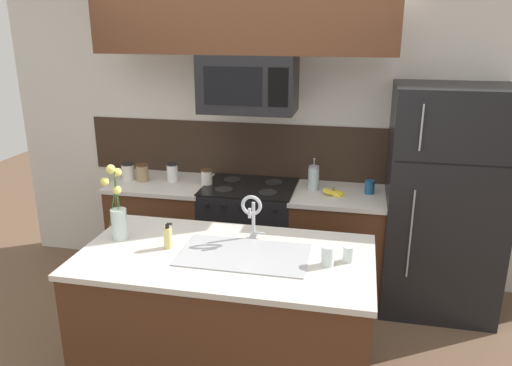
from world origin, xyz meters
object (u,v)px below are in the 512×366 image
object	(u,v)px
storage_jar_tall	(128,171)
coffee_tin	(370,187)
stove_range	(250,237)
french_press	(314,178)
storage_jar_squat	(207,177)
dish_soap_bottle	(168,237)
banana_bunch	(333,193)
storage_jar_medium	(142,172)
microwave	(248,83)
storage_jar_short	(172,172)
sink_faucet	(252,211)
drinking_glass	(328,256)
spare_glass	(348,254)
refrigerator	(443,201)
flower_vase	(118,216)

from	to	relation	value
storage_jar_tall	coffee_tin	bearing A→B (deg)	1.33
stove_range	french_press	xyz separation A→B (m)	(0.53, 0.06, 0.55)
storage_jar_squat	dish_soap_bottle	size ratio (longest dim) A/B	0.85
banana_bunch	french_press	world-z (taller)	french_press
storage_jar_medium	microwave	bearing A→B (deg)	-0.60
storage_jar_short	sink_faucet	size ratio (longest dim) A/B	0.52
sink_faucet	drinking_glass	distance (m)	0.56
drinking_glass	spare_glass	distance (m)	0.13
microwave	refrigerator	distance (m)	1.77
french_press	drinking_glass	size ratio (longest dim) A/B	2.31
coffee_tin	sink_faucet	distance (m)	1.31
storage_jar_short	french_press	size ratio (longest dim) A/B	0.60
microwave	storage_jar_tall	xyz separation A→B (m)	(-1.09, 0.02, -0.79)
microwave	storage_jar_short	xyz separation A→B (m)	(-0.69, 0.06, -0.78)
storage_jar_squat	banana_bunch	bearing A→B (deg)	-2.21
microwave	refrigerator	xyz separation A→B (m)	(1.54, 0.04, -0.87)
dish_soap_bottle	storage_jar_squat	bearing A→B (deg)	96.35
storage_jar_squat	dish_soap_bottle	xyz separation A→B (m)	(0.14, -1.22, -0.00)
storage_jar_tall	banana_bunch	bearing A→B (deg)	-2.04
microwave	dish_soap_bottle	world-z (taller)	microwave
coffee_tin	storage_jar_medium	bearing A→B (deg)	-178.18
microwave	sink_faucet	distance (m)	1.23
banana_bunch	drinking_glass	size ratio (longest dim) A/B	1.65
banana_bunch	refrigerator	bearing A→B (deg)	5.52
french_press	drinking_glass	world-z (taller)	french_press
stove_range	drinking_glass	xyz separation A→B (m)	(0.74, -1.27, 0.51)
storage_jar_tall	coffee_tin	xyz separation A→B (m)	(2.06, 0.05, -0.02)
refrigerator	banana_bunch	bearing A→B (deg)	-174.48
storage_jar_squat	coffee_tin	bearing A→B (deg)	3.01
banana_bunch	sink_faucet	xyz separation A→B (m)	(-0.45, -0.97, 0.18)
french_press	sink_faucet	xyz separation A→B (m)	(-0.28, -1.09, 0.10)
microwave	drinking_glass	size ratio (longest dim) A/B	6.44
stove_range	dish_soap_bottle	size ratio (longest dim) A/B	5.64
banana_bunch	flower_vase	bearing A→B (deg)	-139.06
dish_soap_bottle	spare_glass	bearing A→B (deg)	2.34
coffee_tin	storage_jar_tall	bearing A→B (deg)	-178.67
refrigerator	coffee_tin	bearing A→B (deg)	176.95
storage_jar_short	storage_jar_squat	world-z (taller)	storage_jar_short
storage_jar_squat	stove_range	bearing A→B (deg)	3.22
storage_jar_medium	drinking_glass	size ratio (longest dim) A/B	1.29
french_press	dish_soap_bottle	size ratio (longest dim) A/B	1.62
banana_bunch	sink_faucet	world-z (taller)	sink_faucet
dish_soap_bottle	drinking_glass	bearing A→B (deg)	-1.71
storage_jar_tall	sink_faucet	distance (m)	1.70
stove_range	storage_jar_short	world-z (taller)	storage_jar_short
stove_range	storage_jar_medium	distance (m)	1.08
refrigerator	spare_glass	bearing A→B (deg)	-119.47
french_press	dish_soap_bottle	distance (m)	1.51
dish_soap_bottle	refrigerator	bearing A→B (deg)	35.57
refrigerator	storage_jar_short	world-z (taller)	refrigerator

